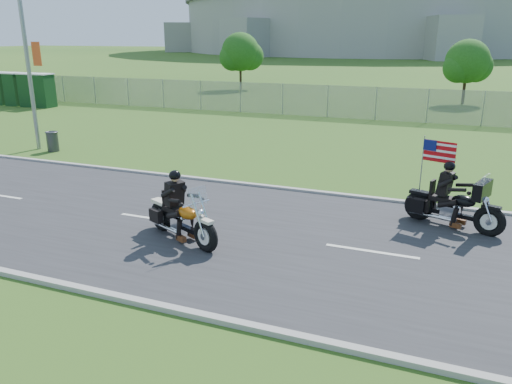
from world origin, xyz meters
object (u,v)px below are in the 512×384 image
at_px(streetlight, 26,19).
at_px(porta_toilet_d, 1,89).
at_px(motorcycle_lead, 181,219).
at_px(motorcycle_follow, 453,206).
at_px(porta_toilet_c, 15,90).
at_px(trash_can, 53,142).
at_px(porta_toilet_b, 29,90).
at_px(porta_toilet_a, 44,91).

distance_m(streetlight, porta_toilet_d, 18.40).
distance_m(streetlight, motorcycle_lead, 14.41).
xyz_separation_m(porta_toilet_d, motorcycle_follow, (31.91, -14.56, -0.53)).
bearing_deg(streetlight, porta_toilet_d, 142.83).
xyz_separation_m(porta_toilet_c, motorcycle_follow, (30.51, -14.56, -0.53)).
distance_m(porta_toilet_c, trash_can, 17.72).
bearing_deg(motorcycle_follow, trash_can, -172.97).
relative_size(porta_toilet_b, motorcycle_follow, 0.88).
relative_size(streetlight, trash_can, 11.65).
relative_size(streetlight, porta_toilet_a, 4.35).
bearing_deg(trash_can, porta_toilet_c, 141.04).
height_order(porta_toilet_a, porta_toilet_d, same).
height_order(streetlight, porta_toilet_a, streetlight).
distance_m(porta_toilet_b, motorcycle_lead, 29.06).
height_order(porta_toilet_c, motorcycle_follow, porta_toilet_c).
relative_size(streetlight, motorcycle_follow, 3.83).
bearing_deg(motorcycle_follow, porta_toilet_d, 174.06).
xyz_separation_m(porta_toilet_b, trash_can, (12.37, -11.14, -0.72)).
height_order(porta_toilet_c, motorcycle_lead, porta_toilet_c).
distance_m(porta_toilet_a, trash_can, 15.65).
distance_m(streetlight, trash_can, 5.31).
bearing_deg(porta_toilet_d, streetlight, -37.17).
bearing_deg(motorcycle_lead, motorcycle_follow, 53.28).
distance_m(motorcycle_lead, motorcycle_follow, 7.16).
bearing_deg(motorcycle_lead, trash_can, 171.48).
relative_size(porta_toilet_a, motorcycle_lead, 0.91).
distance_m(porta_toilet_a, motorcycle_follow, 31.30).
relative_size(porta_toilet_a, porta_toilet_b, 1.00).
bearing_deg(streetlight, porta_toilet_a, 132.91).
relative_size(porta_toilet_a, motorcycle_follow, 0.88).
distance_m(porta_toilet_a, porta_toilet_b, 1.40).
bearing_deg(porta_toilet_a, streetlight, -47.09).
relative_size(streetlight, motorcycle_lead, 3.96).
distance_m(porta_toilet_a, motorcycle_lead, 27.97).
height_order(streetlight, trash_can, streetlight).
height_order(porta_toilet_d, trash_can, porta_toilet_d).
height_order(motorcycle_lead, trash_can, motorcycle_lead).
xyz_separation_m(motorcycle_lead, motorcycle_follow, (6.29, 3.42, 0.05)).
bearing_deg(porta_toilet_a, motorcycle_lead, -40.01).
xyz_separation_m(porta_toilet_d, trash_can, (15.17, -11.14, -0.72)).
bearing_deg(porta_toilet_b, motorcycle_follow, -26.57).
height_order(motorcycle_follow, trash_can, motorcycle_follow).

